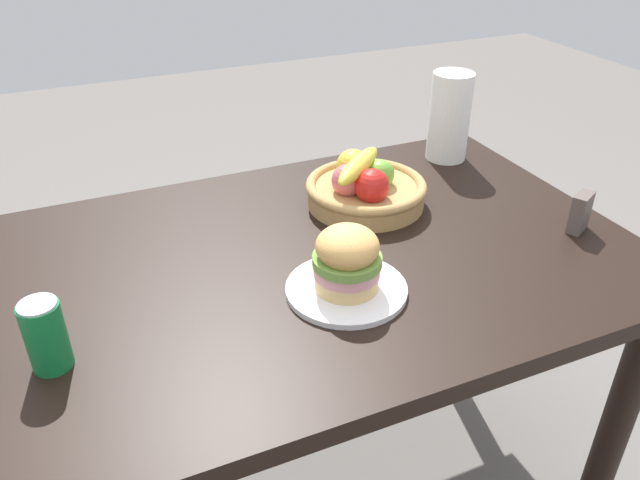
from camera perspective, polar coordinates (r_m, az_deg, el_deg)
dining_table at (r=1.38m, az=-0.99°, el=-4.89°), size 1.40×0.90×0.75m
plate at (r=1.21m, az=2.42°, el=-4.50°), size 0.24×0.24×0.01m
sandwich at (r=1.17m, az=2.49°, el=-1.74°), size 0.13×0.13×0.13m
soda_can at (r=1.10m, az=-23.77°, el=-7.98°), size 0.07×0.07×0.13m
fruit_basket at (r=1.50m, az=4.09°, el=4.86°), size 0.29×0.29×0.14m
paper_towel_roll at (r=1.76m, az=11.75°, el=10.97°), size 0.11×0.11×0.24m
napkin_holder at (r=1.50m, az=22.69°, el=2.33°), size 0.07×0.05×0.09m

